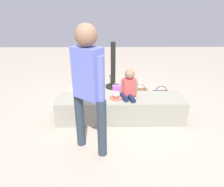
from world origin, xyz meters
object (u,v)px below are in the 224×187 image
cake_plate (116,97)px  gift_bag (118,91)px  water_bottle_far_side (83,86)px  child_seated (129,85)px  handbag_black_leather (161,96)px  adult_standing (88,81)px  water_bottle_near_gift (139,88)px  party_cup_red (89,100)px  cake_box_white (78,93)px  handbag_brown_canvas (140,95)px

cake_plate → gift_bag: bearing=84.8°
cake_plate → water_bottle_far_side: (-0.73, 1.32, -0.35)m
child_seated → gift_bag: (-0.13, 0.86, -0.49)m
gift_bag → handbag_black_leather: (0.85, -0.21, -0.01)m
handbag_black_leather → water_bottle_far_side: bearing=159.0°
adult_standing → water_bottle_near_gift: size_ratio=7.77×
cake_plate → water_bottle_near_gift: cake_plate is taller
gift_bag → party_cup_red: bearing=-157.2°
gift_bag → water_bottle_far_side: (-0.81, 0.42, -0.06)m
cake_plate → water_bottle_near_gift: (0.57, 1.17, -0.33)m
child_seated → cake_plate: child_seated is taller
water_bottle_far_side → cake_box_white: 0.30m
cake_plate → handbag_brown_canvas: cake_plate is taller
gift_bag → cake_box_white: 0.90m
cake_plate → water_bottle_far_side: cake_plate is taller
adult_standing → cake_plate: bearing=64.8°
party_cup_red → cake_box_white: size_ratio=0.36×
water_bottle_near_gift → handbag_brown_canvas: 0.44m
handbag_black_leather → adult_standing: bearing=-131.7°
cake_plate → gift_bag: cake_plate is taller
adult_standing → child_seated: bearing=54.5°
cake_plate → party_cup_red: cake_plate is taller
party_cup_red → handbag_black_leather: bearing=1.6°
child_seated → handbag_black_leather: 1.08m
child_seated → water_bottle_near_gift: (0.35, 1.13, -0.53)m
child_seated → gift_bag: child_seated is taller
child_seated → cake_box_white: child_seated is taller
adult_standing → handbag_black_leather: bearing=48.3°
adult_standing → gift_bag: bearing=75.1°
gift_bag → handbag_black_leather: size_ratio=0.92×
handbag_brown_canvas → party_cup_red: bearing=-175.0°
adult_standing → cake_plate: (0.36, 0.77, -0.58)m
adult_standing → cake_box_white: (-0.44, 1.80, -0.96)m
handbag_brown_canvas → water_bottle_far_side: bearing=154.7°
cake_box_white → water_bottle_far_side: bearing=75.7°
adult_standing → party_cup_red: 1.71m
gift_bag → cake_plate: bearing=-95.2°
handbag_black_leather → cake_box_white: bearing=168.7°
adult_standing → cake_plate: size_ratio=7.51×
gift_bag → cake_box_white: gift_bag is taller
child_seated → cake_box_white: size_ratio=1.59×
gift_bag → handbag_black_leather: 0.88m
adult_standing → handbag_brown_canvas: size_ratio=4.61×
adult_standing → water_bottle_far_side: adult_standing is taller
cake_plate → handbag_brown_canvas: (0.51, 0.73, -0.30)m
child_seated → handbag_brown_canvas: child_seated is taller
cake_plate → handbag_black_leather: (0.93, 0.68, -0.31)m
gift_bag → handbag_black_leather: handbag_black_leather is taller
water_bottle_far_side → handbag_brown_canvas: handbag_brown_canvas is taller
cake_box_white → handbag_brown_canvas: handbag_brown_canvas is taller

